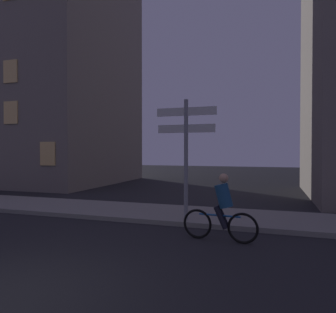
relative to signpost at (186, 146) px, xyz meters
name	(u,v)px	position (x,y,z in m)	size (l,w,h in m)	color
sidewalk_kerb	(151,213)	(-1.44, 0.93, -2.20)	(40.00, 2.60, 0.14)	gray
signpost	(186,146)	(0.00, 0.00, 0.00)	(1.79, 0.12, 3.50)	gray
cyclist	(222,210)	(1.24, -1.42, -1.53)	(1.82, 0.37, 1.61)	black
building_left_block	(38,67)	(-13.08, 9.10, 5.75)	(11.69, 9.55, 16.04)	slate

